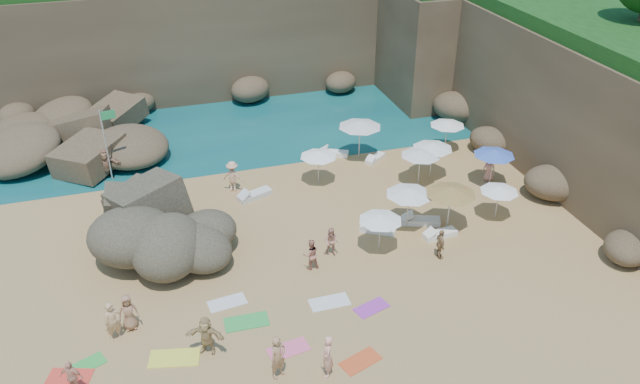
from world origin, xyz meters
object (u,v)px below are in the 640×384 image
object	(u,v)px
lounger_0	(255,195)
person_stand_3	(440,244)
person_stand_1	(311,254)
parasol_0	(318,154)
person_stand_0	(113,322)
person_stand_2	(233,176)
parasol_2	(360,124)
person_stand_6	(327,356)
person_stand_4	(489,169)
rock_outcrop	(203,239)
parasol_1	(421,153)
flag_pole	(107,136)
person_stand_5	(106,164)

from	to	relation	value
lounger_0	person_stand_3	size ratio (longest dim) A/B	1.28
person_stand_1	person_stand_3	xyz separation A→B (m)	(6.04, -1.00, -0.00)
parasol_0	person_stand_0	distance (m)	15.02
parasol_0	person_stand_3	world-z (taller)	parasol_0
lounger_0	person_stand_2	world-z (taller)	person_stand_2
parasol_0	person_stand_0	xyz separation A→B (m)	(-11.40, -9.73, -0.94)
parasol_2	person_stand_6	world-z (taller)	parasol_2
parasol_0	person_stand_4	distance (m)	9.85
parasol_2	person_stand_2	bearing A→B (deg)	-167.85
parasol_0	person_stand_2	distance (m)	4.94
rock_outcrop	parasol_1	bearing A→B (deg)	9.09
person_stand_3	flag_pole	bearing A→B (deg)	57.48
person_stand_3	person_stand_6	size ratio (longest dim) A/B	0.85
parasol_0	person_stand_4	size ratio (longest dim) A/B	1.39
rock_outcrop	person_stand_4	bearing A→B (deg)	3.91
rock_outcrop	person_stand_3	bearing A→B (deg)	-24.63
parasol_1	person_stand_4	xyz separation A→B (m)	(3.99, -0.88, -1.19)
lounger_0	person_stand_1	size ratio (longest dim) A/B	1.27
rock_outcrop	person_stand_4	world-z (taller)	person_stand_4
person_stand_1	person_stand_5	world-z (taller)	person_stand_5
person_stand_5	person_stand_4	bearing A→B (deg)	-17.75
person_stand_3	person_stand_2	bearing A→B (deg)	50.07
person_stand_1	person_stand_6	bearing A→B (deg)	76.11
flag_pole	parasol_1	bearing A→B (deg)	-18.69
flag_pole	person_stand_6	size ratio (longest dim) A/B	2.40
parasol_1	person_stand_6	size ratio (longest dim) A/B	1.24
rock_outcrop	person_stand_2	xyz separation A→B (m)	(2.31, 4.27, 0.91)
parasol_2	person_stand_1	bearing A→B (deg)	-121.24
flag_pole	person_stand_2	size ratio (longest dim) A/B	2.38
flag_pole	person_stand_4	world-z (taller)	flag_pole
parasol_1	person_stand_0	xyz separation A→B (m)	(-16.84, -7.97, -1.06)
parasol_2	person_stand_1	world-z (taller)	parasol_2
flag_pole	lounger_0	world-z (taller)	flag_pole
rock_outcrop	person_stand_3	distance (m)	11.58
lounger_0	person_stand_0	size ratio (longest dim) A/B	1.11
rock_outcrop	lounger_0	distance (m)	4.58
flag_pole	person_stand_6	xyz separation A→B (m)	(7.26, -17.84, -1.86)
rock_outcrop	parasol_0	world-z (taller)	parasol_0
person_stand_0	parasol_1	bearing A→B (deg)	9.40
flag_pole	parasol_0	xyz separation A→B (m)	(11.18, -3.86, -0.94)
flag_pole	parasol_0	world-z (taller)	flag_pole
person_stand_2	person_stand_4	bearing A→B (deg)	-165.32
parasol_0	person_stand_6	size ratio (longest dim) A/B	1.16
person_stand_2	person_stand_5	xyz separation A→B (m)	(-6.73, 3.57, 0.01)
person_stand_3	person_stand_5	size ratio (longest dim) A/B	0.83
person_stand_4	flag_pole	bearing A→B (deg)	-138.12
rock_outcrop	parasol_2	bearing A→B (deg)	29.99
person_stand_2	flag_pole	bearing A→B (deg)	-0.75
parasol_1	person_stand_4	bearing A→B (deg)	-12.40
rock_outcrop	parasol_2	distance (m)	12.25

